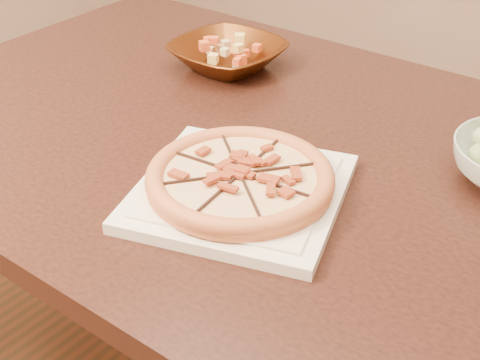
{
  "coord_description": "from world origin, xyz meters",
  "views": [
    {
      "loc": [
        0.63,
        -0.58,
        1.3
      ],
      "look_at": [
        0.13,
        0.04,
        0.78
      ],
      "focal_mm": 50.0,
      "sensor_mm": 36.0,
      "label": 1
    }
  ],
  "objects_px": {
    "dining_table": "(257,188)",
    "plate": "(240,191)",
    "bronze_bowl": "(228,56)",
    "pizza": "(240,178)"
  },
  "relations": [
    {
      "from": "plate",
      "to": "bronze_bowl",
      "type": "relative_size",
      "value": 1.7
    },
    {
      "from": "pizza",
      "to": "bronze_bowl",
      "type": "bearing_deg",
      "value": 131.59
    },
    {
      "from": "dining_table",
      "to": "plate",
      "type": "bearing_deg",
      "value": -60.91
    },
    {
      "from": "plate",
      "to": "bronze_bowl",
      "type": "distance_m",
      "value": 0.46
    },
    {
      "from": "pizza",
      "to": "dining_table",
      "type": "bearing_deg",
      "value": 119.09
    },
    {
      "from": "bronze_bowl",
      "to": "plate",
      "type": "bearing_deg",
      "value": -48.41
    },
    {
      "from": "dining_table",
      "to": "plate",
      "type": "relative_size",
      "value": 3.89
    },
    {
      "from": "dining_table",
      "to": "bronze_bowl",
      "type": "distance_m",
      "value": 0.32
    },
    {
      "from": "dining_table",
      "to": "plate",
      "type": "height_order",
      "value": "plate"
    },
    {
      "from": "dining_table",
      "to": "pizza",
      "type": "xyz_separation_m",
      "value": [
        0.09,
        -0.16,
        0.14
      ]
    }
  ]
}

